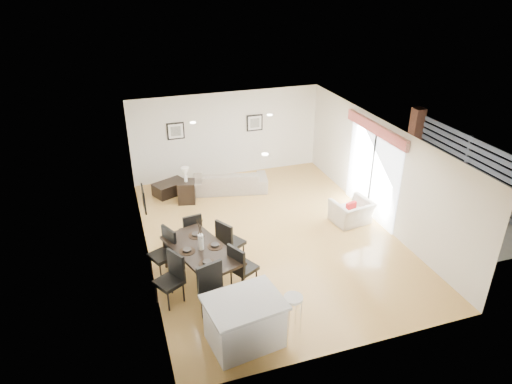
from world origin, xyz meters
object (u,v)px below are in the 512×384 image
object	(u,v)px
armchair	(352,212)
dining_chair_foot	(192,230)
sofa	(230,181)
side_table	(187,192)
dining_chair_enear	(240,265)
dining_table	(202,252)
bar_stool	(293,302)
dining_chair_efar	(228,240)
dining_chair_head	(214,290)
kitchen_island	(245,321)
coffee_table	(170,188)
dining_chair_wnear	(172,275)
dining_chair_wfar	(165,249)

from	to	relation	value
armchair	dining_chair_foot	size ratio (longest dim) A/B	0.97
sofa	side_table	distance (m)	1.41
sofa	dining_chair_enear	size ratio (longest dim) A/B	2.04
dining_table	bar_stool	distance (m)	2.37
bar_stool	dining_chair_efar	bearing A→B (deg)	103.00
dining_chair_enear	dining_chair_head	world-z (taller)	dining_chair_head
kitchen_island	dining_chair_efar	bearing A→B (deg)	73.59
dining_chair_efar	kitchen_island	bearing A→B (deg)	141.26
dining_chair_foot	coffee_table	world-z (taller)	dining_chair_foot
dining_chair_wnear	side_table	distance (m)	4.29
dining_chair_enear	side_table	distance (m)	4.27
dining_chair_wfar	dining_chair_head	size ratio (longest dim) A/B	0.93
dining_chair_foot	side_table	bearing A→B (deg)	-105.51
dining_chair_wnear	dining_chair_efar	xyz separation A→B (m)	(1.39, 0.88, 0.01)
dining_chair_wnear	dining_chair_wfar	distance (m)	0.96
dining_chair_enear	bar_stool	world-z (taller)	dining_chair_enear
bar_stool	dining_table	bearing A→B (deg)	122.15
coffee_table	dining_chair_efar	bearing A→B (deg)	-103.98
dining_table	dining_chair_efar	distance (m)	0.83
armchair	bar_stool	size ratio (longest dim) A/B	1.25
dining_chair_enear	coffee_table	size ratio (longest dim) A/B	1.14
dining_chair_wfar	coffee_table	world-z (taller)	dining_chair_wfar
dining_table	dining_chair_wnear	size ratio (longest dim) A/B	1.98
dining_chair_wfar	dining_chair_foot	world-z (taller)	dining_chair_wfar
armchair	dining_chair_efar	size ratio (longest dim) A/B	0.88
dining_chair_wfar	dining_chair_enear	distance (m)	1.74
armchair	dining_chair_wfar	world-z (taller)	dining_chair_wfar
dining_table	coffee_table	bearing A→B (deg)	72.05
dining_chair_head	dining_chair_wfar	bearing A→B (deg)	94.32
dining_chair_foot	dining_chair_wfar	bearing A→B (deg)	36.30
dining_chair_efar	side_table	distance (m)	3.31
bar_stool	dining_chair_enear	bearing A→B (deg)	110.91
coffee_table	dining_chair_foot	bearing A→B (deg)	-113.61
dining_chair_foot	bar_stool	size ratio (longest dim) A/B	1.28
sofa	coffee_table	xyz separation A→B (m)	(-1.76, 0.34, -0.13)
sofa	dining_table	bearing A→B (deg)	79.07
dining_chair_wfar	dining_chair_head	distance (m)	1.85
dining_chair_foot	side_table	world-z (taller)	dining_chair_foot
dining_chair_wnear	dining_chair_head	xyz separation A→B (m)	(0.67, -0.76, 0.05)
armchair	dining_chair_efar	xyz separation A→B (m)	(-3.56, -0.76, 0.30)
sofa	kitchen_island	distance (m)	6.19
dining_chair_wfar	bar_stool	xyz separation A→B (m)	(1.95, -2.53, 0.07)
dining_chair_wnear	coffee_table	distance (m)	4.88
coffee_table	side_table	size ratio (longest dim) A/B	1.46
dining_chair_wfar	dining_chair_foot	distance (m)	0.98
bar_stool	kitchen_island	bearing A→B (deg)	-180.00
sofa	dining_chair_wnear	distance (m)	5.09
dining_chair_efar	coffee_table	size ratio (longest dim) A/B	1.18
dining_chair_wnear	armchair	bearing A→B (deg)	78.34
dining_chair_head	dining_chair_wnear	bearing A→B (deg)	114.55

